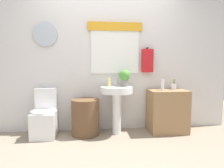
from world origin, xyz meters
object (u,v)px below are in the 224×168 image
laundry_hamper (85,117)px  toothbrush_cup (174,87)px  wooden_cabinet (167,111)px  potted_plant (125,77)px  toilet (45,118)px  lotion_bottle (163,85)px  pedestal_sink (117,98)px  soap_bottle (109,82)px

laundry_hamper → toothbrush_cup: bearing=0.8°
wooden_cabinet → potted_plant: (-0.72, 0.06, 0.57)m
toilet → toothbrush_cup: bearing=-0.4°
lotion_bottle → toothbrush_cup: size_ratio=0.98×
pedestal_sink → lotion_bottle: 0.79m
soap_bottle → laundry_hamper: bearing=-172.7°
potted_plant → lotion_bottle: (0.62, -0.10, -0.12)m
toilet → wooden_cabinet: 2.02m
pedestal_sink → wooden_cabinet: size_ratio=1.09×
laundry_hamper → soap_bottle: (0.39, 0.05, 0.56)m
laundry_hamper → lotion_bottle: bearing=-1.8°
laundry_hamper → wooden_cabinet: size_ratio=0.81×
laundry_hamper → potted_plant: potted_plant is taller
toilet → soap_bottle: (1.03, 0.01, 0.56)m
lotion_bottle → toothbrush_cup: bearing=15.5°
toilet → lotion_bottle: lotion_bottle is taller
pedestal_sink → toothbrush_cup: (0.97, 0.02, 0.18)m
pedestal_sink → soap_bottle: bearing=157.4°
toilet → laundry_hamper: 0.64m
lotion_bottle → potted_plant: bearing=170.8°
wooden_cabinet → soap_bottle: bearing=177.1°
soap_bottle → lotion_bottle: 0.88m
pedestal_sink → soap_bottle: size_ratio=5.20×
pedestal_sink → potted_plant: size_ratio=2.86×
pedestal_sink → soap_bottle: (-0.12, 0.05, 0.26)m
laundry_hamper → soap_bottle: bearing=7.3°
toilet → pedestal_sink: bearing=-1.8°
potted_plant → pedestal_sink: bearing=-156.8°
toilet → potted_plant: bearing=1.1°
soap_bottle → lotion_bottle: size_ratio=0.82×
toilet → toothbrush_cup: size_ratio=4.17×
soap_bottle → lotion_bottle: soap_bottle is taller
laundry_hamper → wooden_cabinet: bearing=0.0°
pedestal_sink → potted_plant: (0.14, 0.06, 0.34)m
pedestal_sink → lotion_bottle: (0.76, -0.04, 0.22)m
toothbrush_cup → lotion_bottle: bearing=-164.5°
laundry_hamper → pedestal_sink: 0.59m
toilet → soap_bottle: bearing=0.8°
laundry_hamper → wooden_cabinet: wooden_cabinet is taller
wooden_cabinet → toothbrush_cup: (0.11, 0.02, 0.41)m
soap_bottle → wooden_cabinet: bearing=-2.9°
pedestal_sink → wooden_cabinet: (0.86, 0.00, -0.23)m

